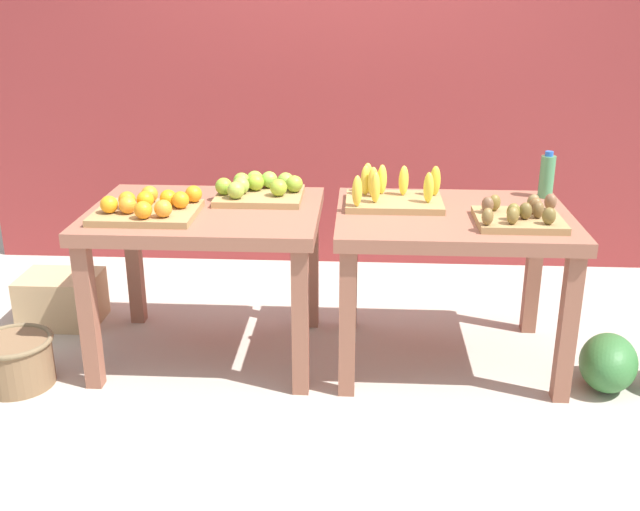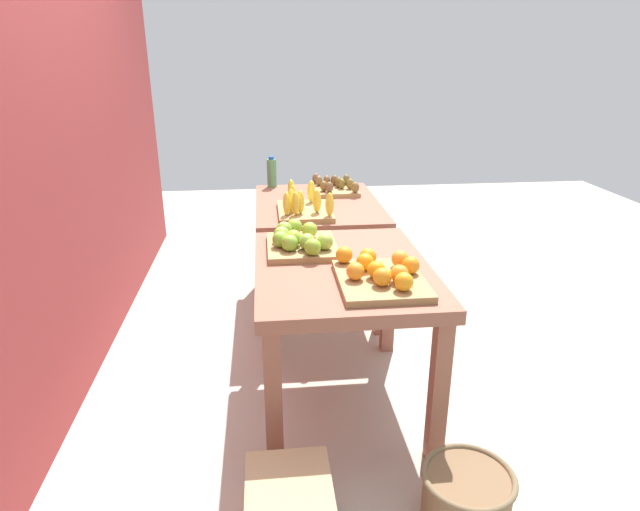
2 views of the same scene
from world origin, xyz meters
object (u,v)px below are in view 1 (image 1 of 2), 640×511
apple_bin (259,189)px  cardboard_produce_box (62,299)px  water_bottle (547,176)px  wicker_basket (16,360)px  kiwi_bin (519,216)px  display_table_right (452,235)px  orange_bin (149,207)px  display_table_left (206,231)px  banana_crate (391,195)px

apple_bin → cardboard_produce_box: apple_bin is taller
water_bottle → cardboard_produce_box: bearing=179.6°
apple_bin → water_bottle: (1.36, 0.10, 0.06)m
apple_bin → wicker_basket: apple_bin is taller
kiwi_bin → wicker_basket: kiwi_bin is taller
display_table_right → kiwi_bin: kiwi_bin is taller
kiwi_bin → apple_bin: bearing=164.3°
display_table_right → orange_bin: size_ratio=2.28×
orange_bin → apple_bin: 0.54m
display_table_left → orange_bin: 0.29m
wicker_basket → display_table_right: bearing=10.3°
banana_crate → cardboard_produce_box: banana_crate is taller
orange_bin → display_table_left: bearing=30.7°
display_table_right → cardboard_produce_box: (-1.97, 0.30, -0.49)m
apple_bin → display_table_left: bearing=-141.1°
display_table_left → orange_bin: bearing=-149.3°
kiwi_bin → display_table_left: bearing=174.1°
kiwi_bin → wicker_basket: size_ratio=1.09×
display_table_right → display_table_left: bearing=180.0°
display_table_right → kiwi_bin: (0.26, -0.14, 0.14)m
display_table_left → apple_bin: (0.22, 0.18, 0.15)m
display_table_right → kiwi_bin: 0.33m
display_table_left → banana_crate: banana_crate is taller
orange_bin → banana_crate: bearing=12.8°
display_table_left → banana_crate: bearing=7.6°
water_bottle → wicker_basket: (-2.39, -0.63, -0.72)m
orange_bin → banana_crate: banana_crate is taller
water_bottle → wicker_basket: 2.58m
orange_bin → apple_bin: bearing=35.1°
kiwi_bin → orange_bin: bearing=179.5°
wicker_basket → kiwi_bin: bearing=5.4°
water_bottle → wicker_basket: size_ratio=0.64×
apple_bin → kiwi_bin: size_ratio=1.17×
kiwi_bin → cardboard_produce_box: size_ratio=0.94×
display_table_left → apple_bin: size_ratio=2.38×
apple_bin → banana_crate: 0.63m
display_table_right → apple_bin: size_ratio=2.38×
banana_crate → water_bottle: water_bottle is taller
apple_bin → banana_crate: banana_crate is taller
display_table_left → wicker_basket: size_ratio=3.02×
orange_bin → cardboard_produce_box: size_ratio=1.14×
display_table_left → apple_bin: 0.33m
display_table_right → cardboard_produce_box: display_table_right is taller
orange_bin → wicker_basket: bearing=-159.5°
banana_crate → kiwi_bin: banana_crate is taller
banana_crate → display_table_left: bearing=-172.4°
orange_bin → banana_crate: 1.09m
display_table_right → cardboard_produce_box: 2.06m
kiwi_bin → water_bottle: water_bottle is taller
display_table_right → apple_bin: bearing=168.6°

